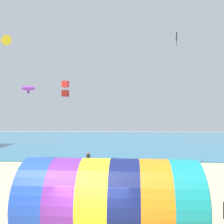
{
  "coord_description": "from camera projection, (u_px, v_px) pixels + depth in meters",
  "views": [
    {
      "loc": [
        0.92,
        -7.17,
        4.94
      ],
      "look_at": [
        0.6,
        4.35,
        5.0
      ],
      "focal_mm": 40.0,
      "sensor_mm": 36.0,
      "label": 1
    }
  ],
  "objects": [
    {
      "name": "sea",
      "position": [
        114.0,
        140.0,
        45.02
      ],
      "size": [
        120.0,
        40.0,
        0.1
      ],
      "primitive_type": "cube",
      "color": "teal",
      "rests_on": "ground"
    },
    {
      "name": "giant_inflatable_tube",
      "position": [
        111.0,
        201.0,
        9.51
      ],
      "size": [
        6.71,
        3.47,
        3.19
      ],
      "color": "blue",
      "rests_on": "ground"
    },
    {
      "name": "kite_black_diamond",
      "position": [
        177.0,
        37.0,
        22.35
      ],
      "size": [
        0.26,
        0.51,
        1.25
      ],
      "color": "black"
    },
    {
      "name": "kite_red_box",
      "position": [
        65.0,
        89.0,
        23.35
      ],
      "size": [
        0.63,
        0.63,
        1.56
      ],
      "color": "red"
    },
    {
      "name": "kite_yellow_delta",
      "position": [
        4.0,
        39.0,
        22.16
      ],
      "size": [
        1.56,
        1.5,
        1.89
      ],
      "color": "yellow"
    },
    {
      "name": "kite_purple_parafoil",
      "position": [
        28.0,
        88.0,
        25.43
      ],
      "size": [
        1.64,
        0.96,
        0.82
      ],
      "color": "purple"
    },
    {
      "name": "bystander_near_water",
      "position": [
        88.0,
        161.0,
        21.08
      ],
      "size": [
        0.37,
        0.42,
        1.7
      ],
      "color": "#383D56",
      "rests_on": "ground"
    },
    {
      "name": "bystander_mid_beach",
      "position": [
        167.0,
        175.0,
        16.46
      ],
      "size": [
        0.33,
        0.41,
        1.68
      ],
      "color": "black",
      "rests_on": "ground"
    }
  ]
}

